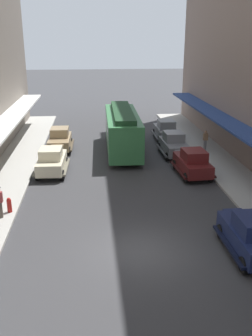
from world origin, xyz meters
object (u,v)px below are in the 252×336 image
at_px(parked_car_5, 193,162).
at_px(parked_car_3, 52,160).
at_px(parked_car_2, 174,144).
at_px(fire_hydrant, 9,205).
at_px(parked_car_0, 60,139).
at_px(streetcar, 122,129).
at_px(pedestrian_0, 205,140).
at_px(parked_car_1, 251,234).
at_px(parked_car_6, 166,129).

bearing_deg(parked_car_5, parked_car_3, 172.15).
bearing_deg(parked_car_2, parked_car_3, -160.17).
bearing_deg(fire_hydrant, parked_car_5, 24.03).
relative_size(parked_car_0, parked_car_2, 1.00).
relative_size(parked_car_2, fire_hydrant, 5.24).
distance_m(streetcar, pedestrian_0, 6.81).
xyz_separation_m(parked_car_0, parked_car_1, (9.30, -16.81, 0.00)).
distance_m(parked_car_6, fire_hydrant, 18.32).
xyz_separation_m(parked_car_6, streetcar, (-4.27, -3.42, 0.96)).
xyz_separation_m(fire_hydrant, pedestrian_0, (13.64, 10.25, 0.43)).
relative_size(parked_car_6, pedestrian_0, 2.60).
height_order(parked_car_2, parked_car_3, same).
height_order(parked_car_5, fire_hydrant, parked_car_5).
bearing_deg(parked_car_2, parked_car_6, 86.43).
xyz_separation_m(parked_car_3, streetcar, (5.27, 4.77, 0.96)).
height_order(parked_car_0, parked_car_1, same).
bearing_deg(parked_car_5, parked_car_6, 89.80).
bearing_deg(parked_car_3, parked_car_2, 19.83).
bearing_deg(parked_car_0, parked_car_1, -61.05).
relative_size(parked_car_3, parked_car_5, 1.00).
bearing_deg(parked_car_1, parked_car_0, 118.95).
relative_size(parked_car_0, parked_car_6, 1.00).
distance_m(parked_car_3, streetcar, 7.17).
bearing_deg(parked_car_1, pedestrian_0, 80.51).
distance_m(parked_car_2, parked_car_5, 4.65).
bearing_deg(parked_car_6, pedestrian_0, -60.17).
bearing_deg(parked_car_2, parked_car_5, -86.67).
height_order(parked_car_2, parked_car_6, same).
bearing_deg(parked_car_6, parked_car_0, -164.88).
height_order(parked_car_2, streetcar, streetcar).
height_order(parked_car_5, streetcar, streetcar).
height_order(parked_car_0, parked_car_2, same).
bearing_deg(fire_hydrant, streetcar, 57.90).
bearing_deg(pedestrian_0, fire_hydrant, -143.08).
bearing_deg(streetcar, fire_hydrant, -122.10).
xyz_separation_m(parked_car_2, parked_car_3, (-9.24, -3.33, 0.00)).
height_order(parked_car_3, parked_car_5, same).
relative_size(parked_car_0, parked_car_1, 1.00).
distance_m(parked_car_1, fire_hydrant, 12.14).
distance_m(streetcar, fire_hydrant, 13.13).
distance_m(parked_car_3, fire_hydrant, 6.52).
relative_size(parked_car_1, parked_car_5, 0.99).
bearing_deg(streetcar, parked_car_6, 38.65).
height_order(parked_car_0, parked_car_6, same).
relative_size(fire_hydrant, pedestrian_0, 0.50).
relative_size(parked_car_3, fire_hydrant, 5.25).
relative_size(parked_car_0, streetcar, 0.44).
height_order(parked_car_1, parked_car_3, same).
xyz_separation_m(parked_car_3, parked_car_5, (9.51, -1.31, 0.00)).
height_order(parked_car_1, streetcar, streetcar).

